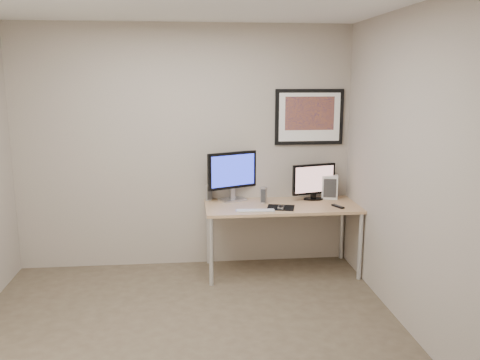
{
  "coord_description": "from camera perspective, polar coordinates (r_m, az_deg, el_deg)",
  "views": [
    {
      "loc": [
        0.04,
        -3.74,
        2.04
      ],
      "look_at": [
        0.53,
        1.1,
        1.06
      ],
      "focal_mm": 38.0,
      "sensor_mm": 36.0,
      "label": 1
    }
  ],
  "objects": [
    {
      "name": "monitor_large",
      "position": [
        5.45,
        -0.87,
        0.7
      ],
      "size": [
        0.55,
        0.28,
        0.53
      ],
      "rotation": [
        0.0,
        0.0,
        0.43
      ],
      "color": "silver",
      "rests_on": "desk"
    },
    {
      "name": "room",
      "position": [
        4.21,
        -6.37,
        5.94
      ],
      "size": [
        3.6,
        3.6,
        3.6
      ],
      "color": "white",
      "rests_on": "ground"
    },
    {
      "name": "framed_art",
      "position": [
        5.6,
        7.78,
        7.04
      ],
      "size": [
        0.75,
        0.04,
        0.6
      ],
      "color": "black",
      "rests_on": "room"
    },
    {
      "name": "monitor_tv",
      "position": [
        5.56,
        8.29,
        -0.09
      ],
      "size": [
        0.49,
        0.17,
        0.4
      ],
      "rotation": [
        0.0,
        0.0,
        0.26
      ],
      "color": "black",
      "rests_on": "desk"
    },
    {
      "name": "floor",
      "position": [
        4.26,
        -5.91,
        -17.24
      ],
      "size": [
        3.6,
        3.6,
        0.0
      ],
      "primitive_type": "plane",
      "color": "#4B3E2F",
      "rests_on": "ground"
    },
    {
      "name": "keyboard",
      "position": [
        5.08,
        1.72,
        -3.43
      ],
      "size": [
        0.4,
        0.13,
        0.01
      ],
      "primitive_type": "cube",
      "rotation": [
        0.0,
        0.0,
        -0.06
      ],
      "color": "#BCBCC0",
      "rests_on": "desk"
    },
    {
      "name": "speaker_left",
      "position": [
        5.51,
        -3.56,
        -1.42
      ],
      "size": [
        0.09,
        0.09,
        0.17
      ],
      "primitive_type": "cylinder",
      "rotation": [
        0.0,
        0.0,
        0.34
      ],
      "color": "silver",
      "rests_on": "desk"
    },
    {
      "name": "desk",
      "position": [
        5.36,
        4.69,
        -3.48
      ],
      "size": [
        1.6,
        0.7,
        0.73
      ],
      "color": "#A5874F",
      "rests_on": "floor"
    },
    {
      "name": "mouse",
      "position": [
        5.19,
        4.62,
        -3.0
      ],
      "size": [
        0.08,
        0.11,
        0.03
      ],
      "primitive_type": "ellipsoid",
      "rotation": [
        0.0,
        0.0,
        -0.32
      ],
      "color": "black",
      "rests_on": "mousepad"
    },
    {
      "name": "fan_unit",
      "position": [
        5.67,
        10.03,
        -0.77
      ],
      "size": [
        0.19,
        0.16,
        0.26
      ],
      "primitive_type": "cube",
      "rotation": [
        0.0,
        0.0,
        -0.23
      ],
      "color": "silver",
      "rests_on": "desk"
    },
    {
      "name": "speaker_right",
      "position": [
        5.39,
        2.67,
        -1.71
      ],
      "size": [
        0.08,
        0.08,
        0.17
      ],
      "primitive_type": "cylinder",
      "rotation": [
        0.0,
        0.0,
        -0.26
      ],
      "color": "silver",
      "rests_on": "desk"
    },
    {
      "name": "mousepad",
      "position": [
        5.23,
        4.59,
        -3.1
      ],
      "size": [
        0.33,
        0.31,
        0.0
      ],
      "primitive_type": "cube",
      "rotation": [
        0.0,
        0.0,
        -0.26
      ],
      "color": "black",
      "rests_on": "desk"
    },
    {
      "name": "remote",
      "position": [
        5.33,
        10.93,
        -2.91
      ],
      "size": [
        0.1,
        0.16,
        0.02
      ],
      "primitive_type": "cube",
      "rotation": [
        0.0,
        0.0,
        0.41
      ],
      "color": "black",
      "rests_on": "desk"
    }
  ]
}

